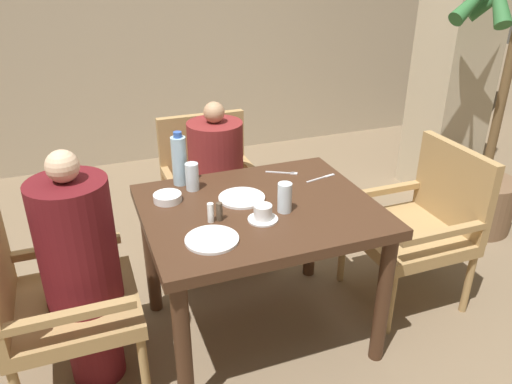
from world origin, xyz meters
The scene contains 21 objects.
ground_plane centered at (0.00, 0.00, 0.00)m, with size 16.00×16.00×0.00m, color #7A664C.
wall_back centered at (0.00, 2.61, 1.40)m, with size 8.00×0.06×2.80m.
pillar_stone centered at (2.04, 1.16, 1.35)m, with size 0.46×0.46×2.70m.
dining_table centered at (0.00, 0.00, 0.63)m, with size 1.06×0.87×0.74m.
chair_left_side centered at (-0.95, 0.00, 0.47)m, with size 0.56×0.56×0.88m.
diner_in_left_chair centered at (-0.80, 0.00, 0.57)m, with size 0.32×0.32×1.12m.
chair_far_side centered at (0.00, 0.85, 0.47)m, with size 0.56×0.56×0.88m.
diner_in_far_chair centered at (0.00, 0.71, 0.53)m, with size 0.32×0.32×1.04m.
chair_right_side centered at (0.95, 0.00, 0.47)m, with size 0.56×0.56×0.88m.
potted_palm centered at (1.85, 0.48, 0.70)m, with size 0.74×0.71×1.96m.
plate_main_left centered at (-0.29, -0.22, 0.74)m, with size 0.22×0.22×0.01m.
plate_main_right centered at (-0.05, 0.09, 0.74)m, with size 0.22×0.22×0.01m.
teacup_with_saucer centered at (-0.03, -0.13, 0.77)m, with size 0.13×0.13×0.07m.
bowl_small centered at (-0.38, 0.19, 0.76)m, with size 0.13×0.13×0.04m.
water_bottle centered at (-0.28, 0.36, 0.87)m, with size 0.07×0.07×0.27m.
glass_tall_near centered at (0.09, -0.09, 0.81)m, with size 0.06×0.06×0.14m.
glass_tall_mid centered at (-0.24, 0.28, 0.81)m, with size 0.06×0.06×0.14m.
salt_shaker centered at (-0.25, -0.07, 0.78)m, with size 0.03×0.03×0.09m.
pepper_shaker centered at (-0.21, -0.07, 0.78)m, with size 0.03×0.03×0.08m.
fork_beside_plate centered at (0.26, 0.30, 0.74)m, with size 0.16×0.10×0.00m.
knife_beside_plate centered at (0.41, 0.17, 0.74)m, with size 0.18×0.05×0.00m.
Camera 1 is at (-0.73, -1.89, 1.80)m, focal length 35.00 mm.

